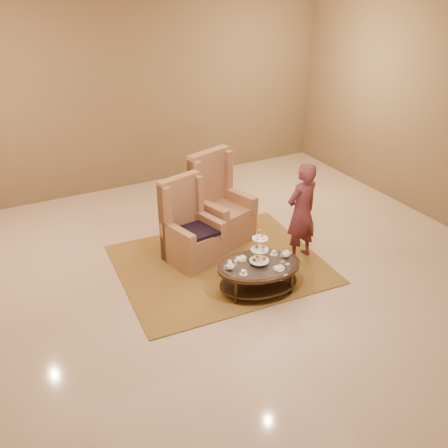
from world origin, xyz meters
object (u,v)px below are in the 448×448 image
tea_table (259,269)px  person (302,212)px  armchair_left (189,234)px  armchair_right (219,211)px

tea_table → person: (1.00, 0.47, 0.42)m
armchair_left → person: person is taller
tea_table → armchair_right: (0.21, 1.60, 0.13)m
tea_table → person: bearing=35.5°
armchair_left → person: bearing=-41.1°
tea_table → person: 1.18m
person → armchair_right: bearing=-64.4°
armchair_left → tea_table: bearing=-83.0°
tea_table → armchair_right: bearing=92.7°
armchair_left → armchair_right: bearing=15.2°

